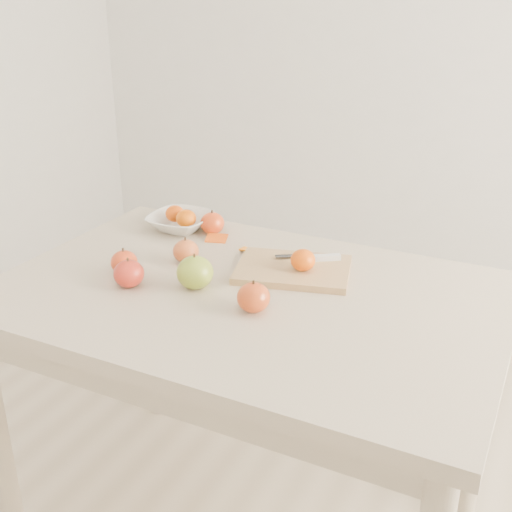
% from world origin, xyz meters
% --- Properties ---
extents(table, '(1.20, 0.80, 0.75)m').
position_xyz_m(table, '(0.00, 0.00, 0.65)').
color(table, beige).
rests_on(table, ground).
extents(cutting_board, '(0.33, 0.27, 0.02)m').
position_xyz_m(cutting_board, '(0.06, 0.14, 0.76)').
color(cutting_board, tan).
rests_on(cutting_board, table).
extents(board_tangerine, '(0.06, 0.06, 0.05)m').
position_xyz_m(board_tangerine, '(0.09, 0.13, 0.80)').
color(board_tangerine, '#D25C07').
rests_on(board_tangerine, cutting_board).
extents(fruit_bowl, '(0.18, 0.18, 0.05)m').
position_xyz_m(fruit_bowl, '(-0.36, 0.28, 0.77)').
color(fruit_bowl, white).
rests_on(fruit_bowl, table).
extents(bowl_tangerine_near, '(0.06, 0.06, 0.05)m').
position_xyz_m(bowl_tangerine_near, '(-0.39, 0.29, 0.79)').
color(bowl_tangerine_near, '#E04A07').
rests_on(bowl_tangerine_near, fruit_bowl).
extents(bowl_tangerine_far, '(0.06, 0.06, 0.05)m').
position_xyz_m(bowl_tangerine_far, '(-0.33, 0.26, 0.79)').
color(bowl_tangerine_far, '#E65B08').
rests_on(bowl_tangerine_far, fruit_bowl).
extents(orange_peel_a, '(0.07, 0.06, 0.01)m').
position_xyz_m(orange_peel_a, '(-0.22, 0.25, 0.75)').
color(orange_peel_a, '#D54F0F').
rests_on(orange_peel_a, table).
extents(orange_peel_b, '(0.05, 0.04, 0.01)m').
position_xyz_m(orange_peel_b, '(-0.11, 0.22, 0.75)').
color(orange_peel_b, orange).
rests_on(orange_peel_b, table).
extents(paring_knife, '(0.16, 0.09, 0.01)m').
position_xyz_m(paring_knife, '(0.11, 0.21, 0.78)').
color(paring_knife, silver).
rests_on(paring_knife, cutting_board).
extents(apple_green, '(0.09, 0.09, 0.08)m').
position_xyz_m(apple_green, '(-0.12, -0.04, 0.79)').
color(apple_green, '#598518').
rests_on(apple_green, table).
extents(apple_red_a, '(0.07, 0.07, 0.06)m').
position_xyz_m(apple_red_a, '(-0.26, 0.29, 0.78)').
color(apple_red_a, '#9F1513').
rests_on(apple_red_a, table).
extents(apple_red_b, '(0.07, 0.07, 0.06)m').
position_xyz_m(apple_red_b, '(-0.22, 0.08, 0.78)').
color(apple_red_b, maroon).
rests_on(apple_red_b, table).
extents(apple_red_d, '(0.07, 0.07, 0.06)m').
position_xyz_m(apple_red_d, '(-0.32, -0.05, 0.78)').
color(apple_red_d, '#9C020E').
rests_on(apple_red_d, table).
extents(apple_red_e, '(0.08, 0.08, 0.07)m').
position_xyz_m(apple_red_e, '(0.06, -0.09, 0.78)').
color(apple_red_e, '#970F06').
rests_on(apple_red_e, table).
extents(apple_red_c, '(0.07, 0.07, 0.07)m').
position_xyz_m(apple_red_c, '(-0.26, -0.11, 0.78)').
color(apple_red_c, '#99020E').
rests_on(apple_red_c, table).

